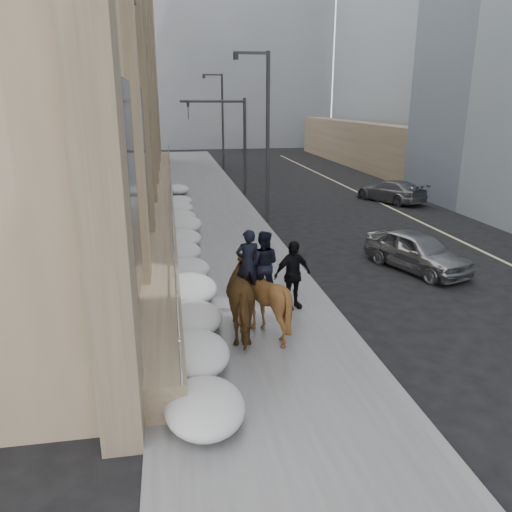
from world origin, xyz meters
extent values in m
plane|color=black|center=(0.00, 0.00, 0.00)|extent=(140.00, 140.00, 0.00)
cube|color=#59595B|center=(0.00, 10.00, 0.06)|extent=(5.00, 80.00, 0.12)
cube|color=slate|center=(2.62, 10.00, 0.06)|extent=(0.24, 80.00, 0.12)
cube|color=#BFB78C|center=(10.50, 10.00, 0.01)|extent=(0.15, 70.00, 0.01)
cube|color=#927C5F|center=(-5.30, 20.00, 9.00)|extent=(5.00, 44.00, 18.00)
cube|color=brown|center=(-2.25, 20.00, 0.45)|extent=(1.10, 44.00, 0.90)
cylinder|color=silver|center=(-1.80, 20.00, 1.35)|extent=(0.06, 42.00, 0.06)
cube|color=brown|center=(-2.85, 10.00, 8.10)|extent=(0.70, 1.20, 16.20)
cube|color=black|center=(-2.70, 13.00, 4.00)|extent=(0.20, 2.20, 4.50)
cube|color=slate|center=(4.00, 60.00, 14.00)|extent=(30.00, 12.00, 28.00)
cube|color=gray|center=(-6.00, 72.00, 10.00)|extent=(24.00, 12.00, 20.00)
cylinder|color=#2D2D30|center=(2.90, 14.00, 4.00)|extent=(0.18, 0.18, 8.00)
cube|color=#2D2D30|center=(2.10, 14.00, 7.90)|extent=(1.60, 0.15, 0.12)
cylinder|color=#2D2D30|center=(1.40, 14.00, 7.75)|extent=(0.24, 0.24, 0.30)
cylinder|color=#2D2D30|center=(2.90, 34.00, 4.00)|extent=(0.18, 0.18, 8.00)
cube|color=#2D2D30|center=(2.10, 34.00, 7.90)|extent=(1.60, 0.15, 0.12)
cylinder|color=#2D2D30|center=(1.40, 34.00, 7.75)|extent=(0.24, 0.24, 0.30)
cylinder|color=#2D2D30|center=(3.00, 22.00, 3.00)|extent=(0.20, 0.20, 6.00)
cylinder|color=#2D2D30|center=(1.00, 22.00, 5.80)|extent=(4.00, 0.16, 0.16)
imported|color=black|center=(-0.50, 22.00, 5.30)|extent=(0.18, 0.22, 1.10)
ellipsoid|color=silver|center=(-1.45, 0.00, 0.46)|extent=(1.50, 2.10, 0.68)
ellipsoid|color=silver|center=(-1.40, 4.00, 0.48)|extent=(1.60, 2.20, 0.72)
ellipsoid|color=silver|center=(-1.50, 8.00, 0.44)|extent=(1.40, 2.00, 0.64)
ellipsoid|color=silver|center=(-1.35, 12.00, 0.50)|extent=(1.70, 2.30, 0.76)
ellipsoid|color=silver|center=(-1.45, 16.00, 0.45)|extent=(1.50, 2.10, 0.66)
imported|color=#432C14|center=(-0.01, 1.50, 1.16)|extent=(1.20, 2.50, 2.08)
imported|color=black|center=(-0.01, 1.65, 1.96)|extent=(0.64, 0.43, 1.72)
imported|color=#513217|center=(0.35, 1.50, 1.10)|extent=(2.03, 2.16, 1.95)
imported|color=black|center=(0.35, 1.65, 1.90)|extent=(0.99, 0.87, 1.72)
imported|color=black|center=(1.46, 2.92, 1.12)|extent=(1.26, 0.83, 2.00)
imported|color=gray|center=(6.74, 5.79, 0.70)|extent=(2.97, 4.44, 1.40)
imported|color=slate|center=(11.20, 17.87, 0.65)|extent=(3.54, 4.85, 1.30)
camera|label=1|loc=(-1.82, -10.00, 5.82)|focal=35.00mm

